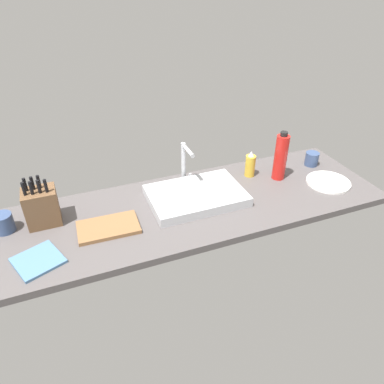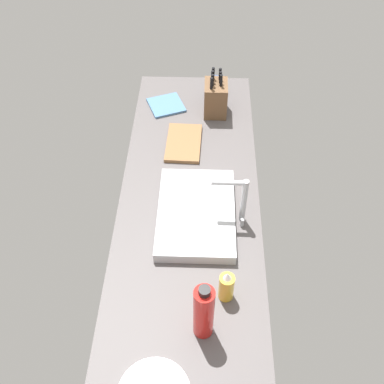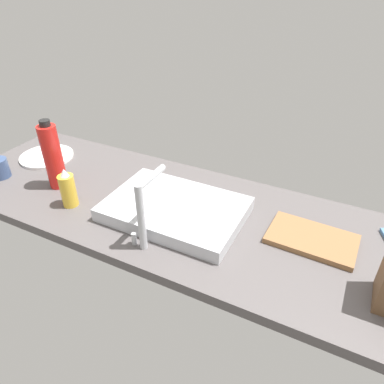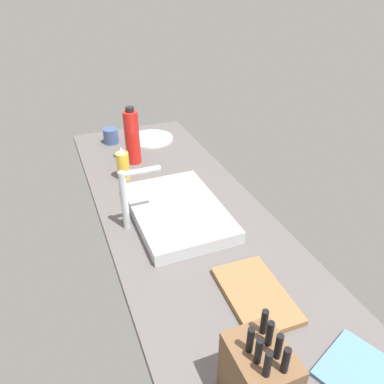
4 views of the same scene
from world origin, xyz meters
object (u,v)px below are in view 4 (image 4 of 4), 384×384
faucet (129,194)px  soap_bottle (123,165)px  dish_towel (362,374)px  knife_block (258,377)px  cutting_board (256,294)px  dinner_plate (151,139)px  sink_basin (177,212)px  water_bottle (132,137)px  coffee_mug (111,136)px

faucet → soap_bottle: 36.83cm
soap_bottle → dish_towel: (-110.90, -29.30, -5.86)cm
knife_block → cutting_board: (25.64, -15.08, -7.95)cm
dinner_plate → dish_towel: same height
knife_block → soap_bottle: size_ratio=1.57×
cutting_board → dish_towel: (-29.71, -10.55, -0.30)cm
soap_bottle → sink_basin: bearing=-162.4°
dish_towel → faucet: bearing=24.8°
dinner_plate → knife_block: bearing=172.4°
knife_block → water_bottle: water_bottle is taller
coffee_mug → water_bottle: bearing=-167.8°
sink_basin → cutting_board: 45.45cm
sink_basin → soap_bottle: (36.34, 11.52, 4.09)cm
knife_block → cutting_board: size_ratio=0.87×
faucet → cutting_board: faucet is taller
knife_block → faucet: bearing=7.5°
faucet → water_bottle: 50.75cm
coffee_mug → dish_towel: bearing=-169.8°
soap_bottle → dinner_plate: bearing=-32.8°
faucet → cutting_board: 53.04cm
sink_basin → cutting_board: size_ratio=1.73×
sink_basin → soap_bottle: soap_bottle is taller
faucet → dinner_plate: 77.35cm
knife_block → cutting_board: bearing=-30.2°
faucet → soap_bottle: faucet is taller
faucet → dish_towel: (-75.18, -34.74, -12.98)cm
faucet → dinner_plate: (70.88, -28.12, -12.98)cm
knife_block → water_bottle: (120.06, -4.22, 3.86)cm
soap_bottle → dinner_plate: size_ratio=0.64×
sink_basin → water_bottle: bearing=4.2°
sink_basin → cutting_board: bearing=-170.8°
sink_basin → cutting_board: (-44.85, -7.23, -1.47)cm
sink_basin → water_bottle: water_bottle is taller
cutting_board → soap_bottle: 83.51cm
knife_block → dish_towel: knife_block is taller
faucet → dish_towel: bearing=-155.2°
sink_basin → faucet: bearing=87.9°
sink_basin → dinner_plate: size_ratio=2.02×
knife_block → coffee_mug: 146.11cm
water_bottle → dish_towel: 126.55cm
cutting_board → sink_basin: bearing=9.2°
faucet → knife_block: knife_block is taller
sink_basin → faucet: 20.34cm
cutting_board → knife_block: bearing=149.5°
sink_basin → coffee_mug: size_ratio=5.98×
dish_towel → coffee_mug: (150.09, 27.01, 3.27)cm
sink_basin → faucet: faucet is taller
knife_block → coffee_mug: size_ratio=2.99×
cutting_board → dinner_plate: 116.41cm
soap_bottle → coffee_mug: 39.35cm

